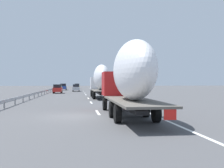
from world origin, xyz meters
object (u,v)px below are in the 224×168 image
Objects in this scene: truck_trailing at (130,76)px; truck_lead at (101,80)px; car_yellow_coupe at (77,86)px; car_silver_hatch at (76,88)px; car_red_compact at (58,89)px; road_sign at (105,83)px; car_blue_sedan at (63,87)px.

truck_lead is at bearing -0.00° from truck_trailing.
car_yellow_coupe is (77.96, 3.53, -1.71)m from truck_trailing.
car_silver_hatch is 11.60m from car_red_compact.
truck_trailing reaches higher than car_yellow_coupe.
car_yellow_coupe is (26.27, -0.16, 0.03)m from car_silver_hatch.
car_yellow_coupe is at bearing 3.59° from truck_lead.
road_sign reaches higher than car_silver_hatch.
truck_trailing reaches higher than car_red_compact.
road_sign is at bearing -7.22° from truck_lead.
car_silver_hatch is 8.80m from road_sign.
road_sign is (24.46, -3.10, -0.57)m from truck_lead.
car_yellow_coupe is (37.26, -3.91, 0.01)m from car_red_compact.
car_silver_hatch is 26.27m from car_yellow_coupe.
truck_trailing is 3.15× the size of car_yellow_coupe.
car_silver_hatch is at bearing 4.09° from truck_trailing.
truck_lead is 2.81× the size of car_red_compact.
car_blue_sedan is at bearing 30.36° from road_sign.
car_blue_sedan is (-13.67, 3.96, 0.02)m from car_yellow_coupe.
truck_trailing reaches higher than road_sign.
truck_lead is at bearing 172.78° from road_sign.
truck_lead is at bearing -170.01° from car_blue_sedan.
truck_lead reaches higher than car_blue_sedan.
car_silver_hatch is 13.16m from car_blue_sedan.
road_sign is at bearing -149.64° from car_blue_sedan.
truck_trailing is at bearing 180.00° from truck_lead.
car_red_compact is 1.10× the size of car_yellow_coupe.
road_sign is (-31.75, -6.63, 1.11)m from car_yellow_coupe.
car_silver_hatch is at bearing 179.64° from car_yellow_coupe.
car_yellow_coupe reaches higher than car_red_compact.
car_blue_sedan is (23.58, 0.05, 0.03)m from car_red_compact.
car_blue_sedan is at bearing 163.84° from car_yellow_coupe.
truck_trailing is at bearing -177.41° from car_yellow_coupe.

